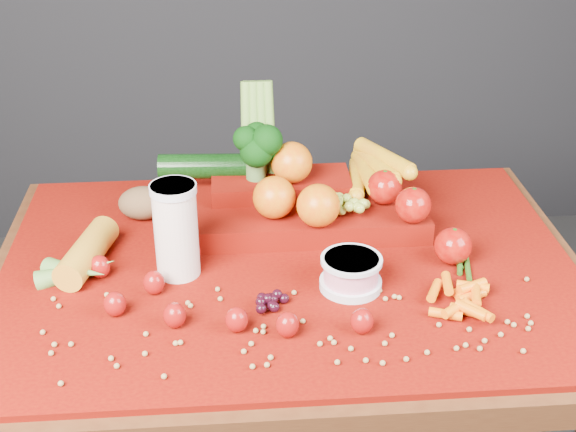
{
  "coord_description": "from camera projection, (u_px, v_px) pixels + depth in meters",
  "views": [
    {
      "loc": [
        -0.1,
        -1.25,
        1.54
      ],
      "look_at": [
        0.0,
        0.02,
        0.85
      ],
      "focal_mm": 50.0,
      "sensor_mm": 36.0,
      "label": 1
    }
  ],
  "objects": [
    {
      "name": "red_cloth",
      "position": [
        289.0,
        266.0,
        1.48
      ],
      "size": [
        1.05,
        0.75,
        0.01
      ],
      "primitive_type": "cube",
      "color": "#670D03",
      "rests_on": "table"
    },
    {
      "name": "potato",
      "position": [
        143.0,
        203.0,
        1.62
      ],
      "size": [
        0.1,
        0.07,
        0.07
      ],
      "primitive_type": "ellipsoid",
      "color": "brown",
      "rests_on": "red_cloth"
    },
    {
      "name": "green_bean_pile",
      "position": [
        465.0,
        256.0,
        1.49
      ],
      "size": [
        0.14,
        0.12,
        0.01
      ],
      "primitive_type": null,
      "color": "#244E11",
      "rests_on": "red_cloth"
    },
    {
      "name": "dark_grape_cluster",
      "position": [
        275.0,
        302.0,
        1.34
      ],
      "size": [
        0.06,
        0.05,
        0.03
      ],
      "primitive_type": null,
      "color": "black",
      "rests_on": "red_cloth"
    },
    {
      "name": "soybean_scatter",
      "position": [
        299.0,
        325.0,
        1.3
      ],
      "size": [
        0.84,
        0.24,
        0.01
      ],
      "primitive_type": null,
      "color": "olive",
      "rests_on": "red_cloth"
    },
    {
      "name": "milk_glass",
      "position": [
        176.0,
        227.0,
        1.4
      ],
      "size": [
        0.08,
        0.08,
        0.18
      ],
      "rotation": [
        0.0,
        0.0,
        0.36
      ],
      "color": "silver",
      "rests_on": "red_cloth"
    },
    {
      "name": "yogurt_bowl",
      "position": [
        351.0,
        272.0,
        1.39
      ],
      "size": [
        0.11,
        0.11,
        0.06
      ],
      "rotation": [
        0.0,
        0.0,
        0.09
      ],
      "color": "silver",
      "rests_on": "red_cloth"
    },
    {
      "name": "produce_mound",
      "position": [
        301.0,
        195.0,
        1.59
      ],
      "size": [
        0.58,
        0.36,
        0.27
      ],
      "color": "#670D03",
      "rests_on": "red_cloth"
    },
    {
      "name": "baby_carrot_pile",
      "position": [
        463.0,
        297.0,
        1.35
      ],
      "size": [
        0.17,
        0.17,
        0.03
      ],
      "primitive_type": null,
      "color": "orange",
      "rests_on": "red_cloth"
    },
    {
      "name": "strawberry_scatter",
      "position": [
        200.0,
        295.0,
        1.34
      ],
      "size": [
        0.48,
        0.28,
        0.05
      ],
      "color": "maroon",
      "rests_on": "red_cloth"
    },
    {
      "name": "table",
      "position": [
        289.0,
        311.0,
        1.53
      ],
      "size": [
        1.1,
        0.8,
        0.75
      ],
      "color": "#35190C",
      "rests_on": "ground"
    },
    {
      "name": "corn_ear",
      "position": [
        80.0,
        266.0,
        1.43
      ],
      "size": [
        0.22,
        0.25,
        0.06
      ],
      "rotation": [
        0.0,
        0.0,
        1.32
      ],
      "color": "gold",
      "rests_on": "red_cloth"
    }
  ]
}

